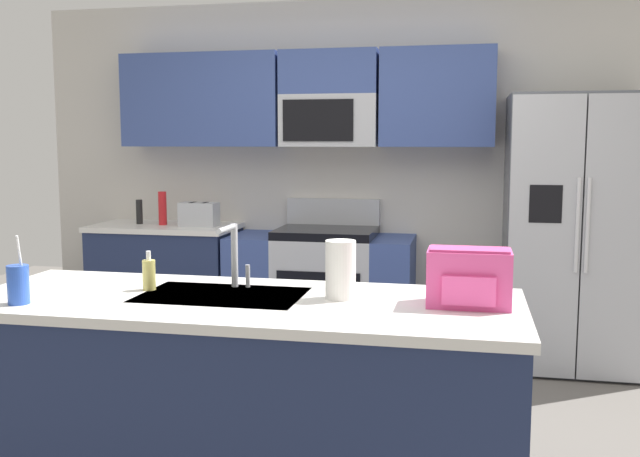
% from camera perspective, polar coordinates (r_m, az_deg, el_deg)
% --- Properties ---
extents(ground_plane, '(9.00, 9.00, 0.00)m').
position_cam_1_polar(ground_plane, '(3.71, -1.41, -17.48)').
color(ground_plane, '#66605B').
rests_on(ground_plane, ground).
extents(kitchen_wall_unit, '(5.20, 0.43, 2.60)m').
position_cam_1_polar(kitchen_wall_unit, '(5.45, 2.13, 6.31)').
color(kitchen_wall_unit, beige).
rests_on(kitchen_wall_unit, ground).
extents(back_counter, '(1.10, 0.63, 0.90)m').
position_cam_1_polar(back_counter, '(5.68, -12.22, -4.17)').
color(back_counter, '#1E2A4D').
rests_on(back_counter, ground).
extents(range_oven, '(1.36, 0.61, 1.10)m').
position_cam_1_polar(range_oven, '(5.31, 0.12, -4.89)').
color(range_oven, '#B7BABF').
rests_on(range_oven, ground).
extents(refrigerator, '(0.90, 0.76, 1.85)m').
position_cam_1_polar(refrigerator, '(5.10, 19.68, -0.30)').
color(refrigerator, '#4C4F54').
rests_on(refrigerator, ground).
extents(island_counter, '(2.28, 0.86, 0.90)m').
position_cam_1_polar(island_counter, '(3.06, -6.26, -13.76)').
color(island_counter, '#1E2A4D').
rests_on(island_counter, ground).
extents(toaster, '(0.28, 0.16, 0.18)m').
position_cam_1_polar(toaster, '(5.44, -9.70, 1.13)').
color(toaster, '#B7BABF').
rests_on(toaster, back_counter).
extents(pepper_mill, '(0.05, 0.05, 0.19)m').
position_cam_1_polar(pepper_mill, '(5.70, -14.31, 1.31)').
color(pepper_mill, black).
rests_on(pepper_mill, back_counter).
extents(bottle_red, '(0.06, 0.06, 0.26)m').
position_cam_1_polar(bottle_red, '(5.58, -12.54, 1.60)').
color(bottle_red, red).
rests_on(bottle_red, back_counter).
extents(sink_faucet, '(0.09, 0.21, 0.28)m').
position_cam_1_polar(sink_faucet, '(3.11, -6.96, -1.73)').
color(sink_faucet, '#B7BABF').
rests_on(sink_faucet, island_counter).
extents(drink_cup_blue, '(0.08, 0.08, 0.27)m').
position_cam_1_polar(drink_cup_blue, '(3.05, -23.08, -4.14)').
color(drink_cup_blue, blue).
rests_on(drink_cup_blue, island_counter).
extents(soap_dispenser, '(0.06, 0.06, 0.17)m').
position_cam_1_polar(soap_dispenser, '(3.16, -13.58, -3.59)').
color(soap_dispenser, '#D8CC66').
rests_on(soap_dispenser, island_counter).
extents(paper_towel_roll, '(0.12, 0.12, 0.24)m').
position_cam_1_polar(paper_towel_roll, '(2.89, 1.67, -3.33)').
color(paper_towel_roll, white).
rests_on(paper_towel_roll, island_counter).
extents(backpack, '(0.32, 0.22, 0.23)m').
position_cam_1_polar(backpack, '(2.82, 11.88, -3.78)').
color(backpack, '#EA4C93').
rests_on(backpack, island_counter).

